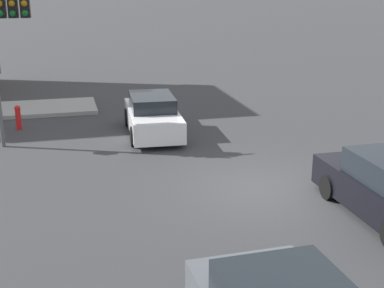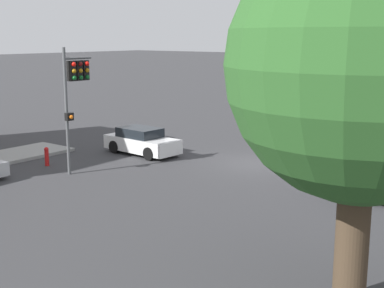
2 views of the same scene
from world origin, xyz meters
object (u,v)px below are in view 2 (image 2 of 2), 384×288
(street_tree, at_px, (363,67))
(crossing_car_2, at_px, (323,148))
(traffic_signal, at_px, (75,83))
(crossing_car_1, at_px, (142,142))
(fire_hydrant, at_px, (47,156))

(street_tree, distance_m, crossing_car_2, 15.40)
(traffic_signal, relative_size, crossing_car_1, 1.31)
(crossing_car_2, bearing_deg, street_tree, 116.51)
(street_tree, bearing_deg, traffic_signal, -16.43)
(crossing_car_2, bearing_deg, fire_hydrant, 40.72)
(traffic_signal, bearing_deg, fire_hydrant, -174.09)
(traffic_signal, xyz_separation_m, crossing_car_1, (0.37, -4.65, -3.44))
(street_tree, height_order, traffic_signal, street_tree)
(traffic_signal, bearing_deg, crossing_car_1, 97.56)
(fire_hydrant, bearing_deg, crossing_car_2, -139.17)
(street_tree, bearing_deg, crossing_car_1, -30.86)
(traffic_signal, bearing_deg, crossing_car_2, 50.40)
(crossing_car_2, xyz_separation_m, fire_hydrant, (10.28, 8.88, -0.23))
(street_tree, distance_m, traffic_signal, 15.31)
(street_tree, relative_size, traffic_signal, 1.50)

